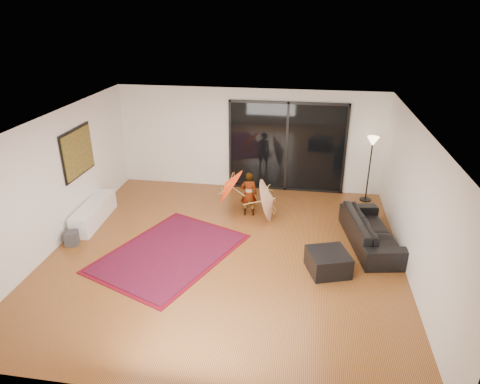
% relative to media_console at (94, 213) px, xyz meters
% --- Properties ---
extents(floor, '(7.00, 7.00, 0.00)m').
position_rel_media_console_xyz_m(floor, '(3.25, -0.90, -0.23)').
color(floor, '#9A532A').
rests_on(floor, ground).
extents(ceiling, '(7.00, 7.00, 0.00)m').
position_rel_media_console_xyz_m(ceiling, '(3.25, -0.90, 2.47)').
color(ceiling, white).
rests_on(ceiling, wall_back).
extents(wall_back, '(7.00, 0.00, 7.00)m').
position_rel_media_console_xyz_m(wall_back, '(3.25, 2.60, 1.12)').
color(wall_back, silver).
rests_on(wall_back, floor).
extents(wall_front, '(7.00, 0.00, 7.00)m').
position_rel_media_console_xyz_m(wall_front, '(3.25, -4.40, 1.12)').
color(wall_front, silver).
rests_on(wall_front, floor).
extents(wall_left, '(0.00, 7.00, 7.00)m').
position_rel_media_console_xyz_m(wall_left, '(-0.25, -0.90, 1.12)').
color(wall_left, silver).
rests_on(wall_left, floor).
extents(wall_right, '(0.00, 7.00, 7.00)m').
position_rel_media_console_xyz_m(wall_right, '(6.75, -0.90, 1.12)').
color(wall_right, silver).
rests_on(wall_right, floor).
extents(sliding_door, '(3.06, 0.07, 2.40)m').
position_rel_media_console_xyz_m(sliding_door, '(4.25, 2.57, 0.97)').
color(sliding_door, black).
rests_on(sliding_door, wall_back).
extents(painting, '(0.04, 1.28, 1.08)m').
position_rel_media_console_xyz_m(painting, '(-0.21, 0.10, 1.42)').
color(painting, black).
rests_on(painting, wall_left).
extents(media_console, '(0.51, 1.70, 0.47)m').
position_rel_media_console_xyz_m(media_console, '(0.00, 0.00, 0.00)').
color(media_console, white).
rests_on(media_console, floor).
extents(speaker, '(0.32, 0.32, 0.29)m').
position_rel_media_console_xyz_m(speaker, '(0.00, -1.03, -0.09)').
color(speaker, '#424244').
rests_on(speaker, floor).
extents(persian_rug, '(3.08, 3.53, 0.02)m').
position_rel_media_console_xyz_m(persian_rug, '(2.14, -1.05, -0.22)').
color(persian_rug, '#5A0714').
rests_on(persian_rug, floor).
extents(sofa, '(1.20, 2.27, 0.63)m').
position_rel_media_console_xyz_m(sofa, '(6.20, -0.03, 0.08)').
color(sofa, black).
rests_on(sofa, floor).
extents(ottoman, '(0.91, 0.91, 0.41)m').
position_rel_media_console_xyz_m(ottoman, '(5.29, -1.20, -0.03)').
color(ottoman, black).
rests_on(ottoman, floor).
extents(floor_lamp, '(0.29, 0.29, 1.69)m').
position_rel_media_console_xyz_m(floor_lamp, '(6.35, 2.20, 1.10)').
color(floor_lamp, black).
rests_on(floor_lamp, floor).
extents(child, '(0.42, 0.30, 1.09)m').
position_rel_media_console_xyz_m(child, '(3.48, 0.92, 0.31)').
color(child, '#999999').
rests_on(child, floor).
extents(parasol_orange, '(0.66, 0.93, 0.92)m').
position_rel_media_console_xyz_m(parasol_orange, '(2.93, 0.87, 0.50)').
color(parasol_orange, red).
rests_on(parasol_orange, child).
extents(parasol_white, '(0.53, 1.00, 1.01)m').
position_rel_media_console_xyz_m(parasol_white, '(4.08, 0.77, 0.27)').
color(parasol_white, silver).
rests_on(parasol_white, floor).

